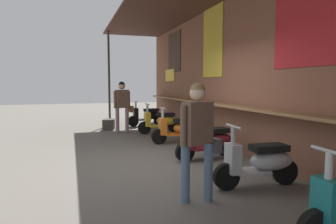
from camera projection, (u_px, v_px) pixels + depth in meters
ground_plane at (161, 163)px, 5.91m from camera, size 39.15×39.15×0.00m
market_stall_facade at (244, 60)px, 6.29m from camera, size 13.98×2.53×3.75m
scooter_black at (148, 116)px, 11.17m from camera, size 0.46×1.40×0.97m
scooter_yellow at (162, 121)px, 9.48m from camera, size 0.46×1.40×0.97m
scooter_orange at (180, 129)px, 7.91m from camera, size 0.46×1.40×0.97m
scooter_maroon at (210, 141)px, 6.21m from camera, size 0.49×1.40×0.97m
scooter_silver at (262, 162)px, 4.53m from camera, size 0.49×1.40×0.97m
shopper_with_handbag at (122, 102)px, 9.52m from camera, size 0.39×0.65×1.65m
shopper_browsing at (198, 131)px, 3.91m from camera, size 0.40×0.64×1.59m
merchandise_crate at (109, 124)px, 10.31m from camera, size 0.55×0.48×0.36m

